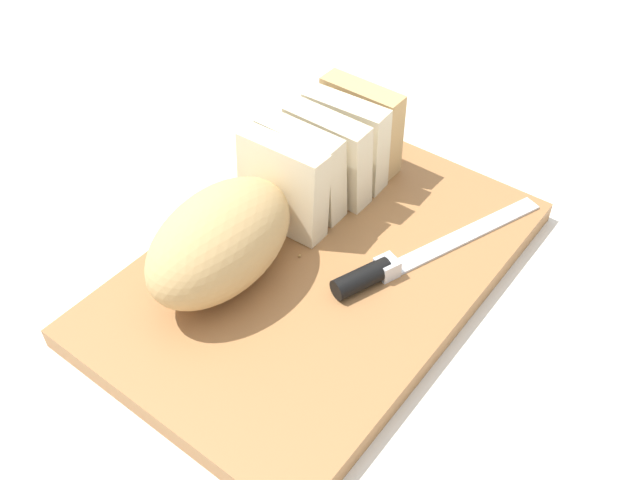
% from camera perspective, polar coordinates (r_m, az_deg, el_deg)
% --- Properties ---
extents(ground_plane, '(3.00, 3.00, 0.00)m').
position_cam_1_polar(ground_plane, '(0.72, -0.00, -3.04)').
color(ground_plane, silver).
extents(cutting_board, '(0.46, 0.31, 0.02)m').
position_cam_1_polar(cutting_board, '(0.72, -0.00, -2.41)').
color(cutting_board, '#9E6B3D').
rests_on(cutting_board, ground_plane).
extents(bread_loaf, '(0.34, 0.12, 0.10)m').
position_cam_1_polar(bread_loaf, '(0.70, -3.98, 3.28)').
color(bread_loaf, tan).
rests_on(bread_loaf, cutting_board).
extents(bread_knife, '(0.25, 0.10, 0.02)m').
position_cam_1_polar(bread_knife, '(0.70, 5.84, -2.07)').
color(bread_knife, silver).
rests_on(bread_knife, cutting_board).
extents(crumb_near_knife, '(0.01, 0.01, 0.01)m').
position_cam_1_polar(crumb_near_knife, '(0.76, -1.51, 2.77)').
color(crumb_near_knife, tan).
rests_on(crumb_near_knife, cutting_board).
extents(crumb_near_loaf, '(0.00, 0.00, 0.00)m').
position_cam_1_polar(crumb_near_loaf, '(0.71, -1.66, -1.27)').
color(crumb_near_loaf, tan).
rests_on(crumb_near_loaf, cutting_board).
extents(crumb_stray_left, '(0.00, 0.00, 0.00)m').
position_cam_1_polar(crumb_stray_left, '(0.75, 0.73, 1.65)').
color(crumb_stray_left, tan).
rests_on(crumb_stray_left, cutting_board).
extents(crumb_stray_right, '(0.01, 0.01, 0.01)m').
position_cam_1_polar(crumb_stray_right, '(0.72, -4.06, -0.33)').
color(crumb_stray_right, tan).
rests_on(crumb_stray_right, cutting_board).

